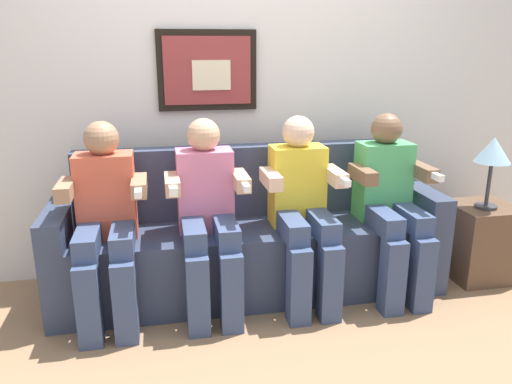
{
  "coord_description": "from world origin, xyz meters",
  "views": [
    {
      "loc": [
        -0.53,
        -2.51,
        1.5
      ],
      "look_at": [
        0.0,
        0.15,
        0.7
      ],
      "focal_mm": 34.83,
      "sensor_mm": 36.0,
      "label": 1
    }
  ],
  "objects_px": {
    "person_leftmost": "(106,217)",
    "person_rightmost": "(390,199)",
    "couch": "(251,244)",
    "person_right_center": "(302,204)",
    "person_left_center": "(208,210)",
    "side_table_right": "(480,241)",
    "table_lamp": "(493,153)"
  },
  "relations": [
    {
      "from": "table_lamp",
      "to": "person_right_center",
      "type": "bearing_deg",
      "value": -179.26
    },
    {
      "from": "person_leftmost",
      "to": "side_table_right",
      "type": "relative_size",
      "value": 2.22
    },
    {
      "from": "side_table_right",
      "to": "table_lamp",
      "type": "height_order",
      "value": "table_lamp"
    },
    {
      "from": "person_right_center",
      "to": "table_lamp",
      "type": "xyz_separation_m",
      "value": [
        1.23,
        0.02,
        0.25
      ]
    },
    {
      "from": "person_right_center",
      "to": "table_lamp",
      "type": "distance_m",
      "value": 1.26
    },
    {
      "from": "person_left_center",
      "to": "person_right_center",
      "type": "xyz_separation_m",
      "value": [
        0.56,
        0.0,
        -0.0
      ]
    },
    {
      "from": "person_right_center",
      "to": "side_table_right",
      "type": "height_order",
      "value": "person_right_center"
    },
    {
      "from": "person_leftmost",
      "to": "person_left_center",
      "type": "bearing_deg",
      "value": -0.05
    },
    {
      "from": "person_leftmost",
      "to": "person_left_center",
      "type": "relative_size",
      "value": 1.0
    },
    {
      "from": "person_right_center",
      "to": "person_rightmost",
      "type": "bearing_deg",
      "value": 0.0
    },
    {
      "from": "person_left_center",
      "to": "person_right_center",
      "type": "relative_size",
      "value": 1.0
    },
    {
      "from": "person_left_center",
      "to": "side_table_right",
      "type": "bearing_deg",
      "value": 1.94
    },
    {
      "from": "couch",
      "to": "person_leftmost",
      "type": "height_order",
      "value": "person_leftmost"
    },
    {
      "from": "person_leftmost",
      "to": "person_left_center",
      "type": "distance_m",
      "value": 0.56
    },
    {
      "from": "person_left_center",
      "to": "table_lamp",
      "type": "height_order",
      "value": "person_left_center"
    },
    {
      "from": "person_left_center",
      "to": "person_rightmost",
      "type": "relative_size",
      "value": 1.0
    },
    {
      "from": "person_rightmost",
      "to": "side_table_right",
      "type": "bearing_deg",
      "value": 4.97
    },
    {
      "from": "person_leftmost",
      "to": "person_rightmost",
      "type": "distance_m",
      "value": 1.67
    },
    {
      "from": "person_right_center",
      "to": "person_left_center",
      "type": "bearing_deg",
      "value": -179.95
    },
    {
      "from": "person_leftmost",
      "to": "person_rightmost",
      "type": "bearing_deg",
      "value": 0.0
    },
    {
      "from": "person_leftmost",
      "to": "person_left_center",
      "type": "height_order",
      "value": "same"
    },
    {
      "from": "couch",
      "to": "person_rightmost",
      "type": "height_order",
      "value": "person_rightmost"
    },
    {
      "from": "person_rightmost",
      "to": "side_table_right",
      "type": "height_order",
      "value": "person_rightmost"
    },
    {
      "from": "person_rightmost",
      "to": "person_right_center",
      "type": "bearing_deg",
      "value": 180.0
    },
    {
      "from": "couch",
      "to": "person_right_center",
      "type": "relative_size",
      "value": 2.14
    },
    {
      "from": "couch",
      "to": "side_table_right",
      "type": "relative_size",
      "value": 4.75
    },
    {
      "from": "person_rightmost",
      "to": "side_table_right",
      "type": "distance_m",
      "value": 0.79
    },
    {
      "from": "person_left_center",
      "to": "person_rightmost",
      "type": "height_order",
      "value": "same"
    },
    {
      "from": "person_left_center",
      "to": "side_table_right",
      "type": "relative_size",
      "value": 2.22
    },
    {
      "from": "couch",
      "to": "side_table_right",
      "type": "distance_m",
      "value": 1.54
    },
    {
      "from": "couch",
      "to": "person_leftmost",
      "type": "relative_size",
      "value": 2.14
    },
    {
      "from": "person_right_center",
      "to": "side_table_right",
      "type": "distance_m",
      "value": 1.31
    }
  ]
}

